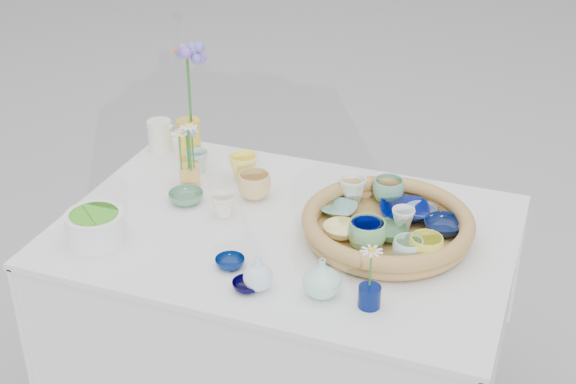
% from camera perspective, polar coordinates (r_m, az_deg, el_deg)
% --- Properties ---
extents(wicker_tray, '(0.47, 0.47, 0.08)m').
position_cam_1_polar(wicker_tray, '(2.21, 7.09, -2.38)').
color(wicker_tray, '#9F7B3F').
rests_on(wicker_tray, display_table).
extents(tray_ceramic_0, '(0.18, 0.18, 0.03)m').
position_cam_1_polar(tray_ceramic_0, '(2.29, 8.26, -1.40)').
color(tray_ceramic_0, '#000954').
rests_on(tray_ceramic_0, wicker_tray).
extents(tray_ceramic_1, '(0.15, 0.15, 0.04)m').
position_cam_1_polar(tray_ceramic_1, '(2.24, 11.03, -2.43)').
color(tray_ceramic_1, '#0B1846').
rests_on(tray_ceramic_1, wicker_tray).
extents(tray_ceramic_2, '(0.11, 0.11, 0.07)m').
position_cam_1_polar(tray_ceramic_2, '(2.10, 9.77, -4.01)').
color(tray_ceramic_2, yellow).
rests_on(tray_ceramic_2, wicker_tray).
extents(tray_ceramic_3, '(0.13, 0.13, 0.03)m').
position_cam_1_polar(tray_ceramic_3, '(2.19, 7.19, -2.87)').
color(tray_ceramic_3, '#4B7F52').
rests_on(tray_ceramic_3, wicker_tray).
extents(tray_ceramic_4, '(0.13, 0.13, 0.08)m').
position_cam_1_polar(tray_ceramic_4, '(2.13, 5.64, -3.05)').
color(tray_ceramic_4, '#6CAF6E').
rests_on(tray_ceramic_4, wicker_tray).
extents(tray_ceramic_5, '(0.10, 0.10, 0.02)m').
position_cam_1_polar(tray_ceramic_5, '(2.29, 3.64, -1.24)').
color(tray_ceramic_5, '#7AB7AF').
rests_on(tray_ceramic_5, wicker_tray).
extents(tray_ceramic_6, '(0.10, 0.10, 0.08)m').
position_cam_1_polar(tray_ceramic_6, '(2.35, 4.61, 0.17)').
color(tray_ceramic_6, silver).
rests_on(tray_ceramic_6, wicker_tray).
extents(tray_ceramic_7, '(0.08, 0.08, 0.06)m').
position_cam_1_polar(tray_ceramic_7, '(2.23, 8.18, -1.89)').
color(tray_ceramic_7, white).
rests_on(tray_ceramic_7, wicker_tray).
extents(tray_ceramic_8, '(0.11, 0.11, 0.03)m').
position_cam_1_polar(tray_ceramic_8, '(2.30, 9.41, -1.45)').
color(tray_ceramic_8, '#88A3C7').
rests_on(tray_ceramic_8, wicker_tray).
extents(tray_ceramic_9, '(0.08, 0.08, 0.07)m').
position_cam_1_polar(tray_ceramic_9, '(2.14, 5.58, -3.02)').
color(tray_ceramic_9, '#020958').
rests_on(tray_ceramic_9, wicker_tray).
extents(tray_ceramic_10, '(0.11, 0.11, 0.03)m').
position_cam_1_polar(tray_ceramic_10, '(2.19, 3.80, -2.76)').
color(tray_ceramic_10, '#F8E490').
rests_on(tray_ceramic_10, wicker_tray).
extents(tray_ceramic_11, '(0.09, 0.09, 0.06)m').
position_cam_1_polar(tray_ceramic_11, '(2.09, 8.53, -4.12)').
color(tray_ceramic_11, silver).
rests_on(tray_ceramic_11, wicker_tray).
extents(tray_ceramic_12, '(0.11, 0.11, 0.07)m').
position_cam_1_polar(tray_ceramic_12, '(2.35, 7.14, 0.09)').
color(tray_ceramic_12, '#62A481').
rests_on(tray_ceramic_12, wicker_tray).
extents(loose_ceramic_0, '(0.12, 0.12, 0.08)m').
position_cam_1_polar(loose_ceramic_0, '(2.50, -3.19, 1.78)').
color(loose_ceramic_0, '#FFED58').
rests_on(loose_ceramic_0, display_table).
extents(loose_ceramic_1, '(0.11, 0.11, 0.08)m').
position_cam_1_polar(loose_ceramic_1, '(2.39, -2.41, 0.45)').
color(loose_ceramic_1, tan).
rests_on(loose_ceramic_1, display_table).
extents(loose_ceramic_2, '(0.11, 0.11, 0.03)m').
position_cam_1_polar(loose_ceramic_2, '(2.40, -7.26, -0.37)').
color(loose_ceramic_2, '#508461').
rests_on(loose_ceramic_2, display_table).
extents(loose_ceramic_3, '(0.09, 0.09, 0.07)m').
position_cam_1_polar(loose_ceramic_3, '(2.31, -4.61, -0.95)').
color(loose_ceramic_3, white).
rests_on(loose_ceramic_3, display_table).
extents(loose_ceramic_4, '(0.08, 0.08, 0.02)m').
position_cam_1_polar(loose_ceramic_4, '(2.10, -4.15, -5.02)').
color(loose_ceramic_4, '#031A55').
rests_on(loose_ceramic_4, display_table).
extents(loose_ceramic_5, '(0.08, 0.08, 0.07)m').
position_cam_1_polar(loose_ceramic_5, '(2.56, -6.49, 2.17)').
color(loose_ceramic_5, '#A2C2B9').
rests_on(loose_ceramic_5, display_table).
extents(loose_ceramic_6, '(0.09, 0.09, 0.02)m').
position_cam_1_polar(loose_ceramic_6, '(2.01, -2.94, -6.65)').
color(loose_ceramic_6, black).
rests_on(loose_ceramic_6, display_table).
extents(fluted_bowl, '(0.17, 0.17, 0.08)m').
position_cam_1_polar(fluted_bowl, '(2.25, -13.54, -2.43)').
color(fluted_bowl, white).
rests_on(fluted_bowl, display_table).
extents(bud_vase_paleblue, '(0.09, 0.09, 0.11)m').
position_cam_1_polar(bud_vase_paleblue, '(1.98, -2.16, -5.58)').
color(bud_vase_paleblue, silver).
rests_on(bud_vase_paleblue, display_table).
extents(bud_vase_seafoam, '(0.13, 0.13, 0.10)m').
position_cam_1_polar(bud_vase_seafoam, '(1.97, 2.43, -6.07)').
color(bud_vase_seafoam, '#A7E4CB').
rests_on(bud_vase_seafoam, display_table).
extents(bud_vase_cobalt, '(0.07, 0.07, 0.06)m').
position_cam_1_polar(bud_vase_cobalt, '(1.95, 5.81, -7.41)').
color(bud_vase_cobalt, '#04124E').
rests_on(bud_vase_cobalt, display_table).
extents(single_daisy, '(0.06, 0.06, 0.12)m').
position_cam_1_polar(single_daisy, '(1.92, 5.89, -5.42)').
color(single_daisy, white).
rests_on(single_daisy, bud_vase_cobalt).
extents(tall_vase_yellow, '(0.09, 0.09, 0.14)m').
position_cam_1_polar(tall_vase_yellow, '(2.63, -7.03, 3.70)').
color(tall_vase_yellow, gold).
rests_on(tall_vase_yellow, display_table).
extents(gerbera, '(0.10, 0.10, 0.26)m').
position_cam_1_polar(gerbera, '(2.56, -7.03, 7.56)').
color(gerbera, '#EC5826').
rests_on(gerbera, tall_vase_yellow).
extents(hydrangea, '(0.11, 0.11, 0.31)m').
position_cam_1_polar(hydrangea, '(2.55, -7.08, 7.22)').
color(hydrangea, '#7F55CE').
rests_on(hydrangea, tall_vase_yellow).
extents(white_pitcher, '(0.12, 0.08, 0.11)m').
position_cam_1_polar(white_pitcher, '(2.71, -9.09, 3.95)').
color(white_pitcher, silver).
rests_on(white_pitcher, display_table).
extents(daisy_cup, '(0.08, 0.08, 0.07)m').
position_cam_1_polar(daisy_cup, '(2.48, -7.00, 1.15)').
color(daisy_cup, '#EEAE52').
rests_on(daisy_cup, display_table).
extents(daisy_posy, '(0.09, 0.09, 0.16)m').
position_cam_1_polar(daisy_posy, '(2.42, -7.11, 3.31)').
color(daisy_posy, white).
rests_on(daisy_posy, daisy_cup).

